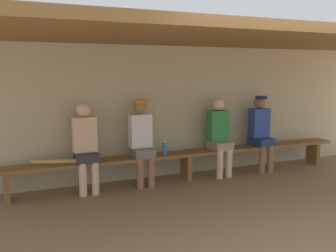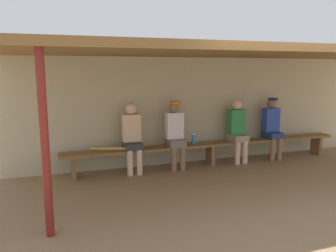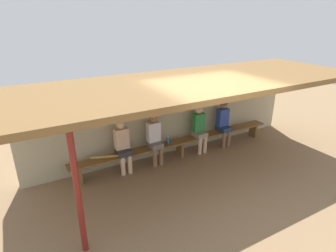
# 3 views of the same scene
# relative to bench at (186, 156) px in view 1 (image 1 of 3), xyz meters

# --- Properties ---
(ground_plane) EXTENTS (24.00, 24.00, 0.00)m
(ground_plane) POSITION_rel_bench_xyz_m (0.00, -1.55, -0.39)
(ground_plane) COLOR #8C6D4C
(back_wall) EXTENTS (8.00, 0.20, 2.20)m
(back_wall) POSITION_rel_bench_xyz_m (0.00, 0.45, 0.71)
(back_wall) COLOR #B7AD8C
(back_wall) RESTS_ON ground
(dugout_roof) EXTENTS (8.00, 2.80, 0.12)m
(dugout_roof) POSITION_rel_bench_xyz_m (0.00, -0.85, 1.87)
(dugout_roof) COLOR brown
(dugout_roof) RESTS_ON back_wall
(bench) EXTENTS (6.00, 0.36, 0.46)m
(bench) POSITION_rel_bench_xyz_m (0.00, 0.00, 0.00)
(bench) COLOR brown
(bench) RESTS_ON ground
(player_shirtless_tan) EXTENTS (0.34, 0.42, 1.34)m
(player_shirtless_tan) POSITION_rel_bench_xyz_m (-0.78, 0.00, 0.36)
(player_shirtless_tan) COLOR slate
(player_shirtless_tan) RESTS_ON ground
(player_rightmost) EXTENTS (0.34, 0.42, 1.34)m
(player_rightmost) POSITION_rel_bench_xyz_m (0.63, 0.00, 0.34)
(player_rightmost) COLOR gray
(player_rightmost) RESTS_ON ground
(player_middle) EXTENTS (0.34, 0.42, 1.34)m
(player_middle) POSITION_rel_bench_xyz_m (-1.65, 0.00, 0.34)
(player_middle) COLOR #333338
(player_middle) RESTS_ON ground
(player_in_white) EXTENTS (0.34, 0.42, 1.34)m
(player_in_white) POSITION_rel_bench_xyz_m (1.49, 0.00, 0.36)
(player_in_white) COLOR navy
(player_in_white) RESTS_ON ground
(water_bottle_green) EXTENTS (0.07, 0.07, 0.22)m
(water_bottle_green) POSITION_rel_bench_xyz_m (-0.39, -0.01, 0.18)
(water_bottle_green) COLOR blue
(water_bottle_green) RESTS_ON bench
(baseball_bat) EXTENTS (0.80, 0.32, 0.07)m
(baseball_bat) POSITION_rel_bench_xyz_m (-2.03, -0.00, 0.11)
(baseball_bat) COLOR tan
(baseball_bat) RESTS_ON bench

